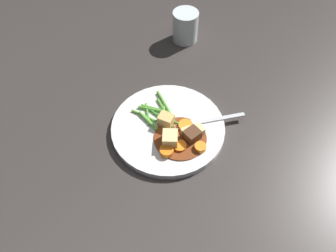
{
  "coord_description": "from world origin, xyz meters",
  "views": [
    {
      "loc": [
        0.39,
        -0.3,
        0.66
      ],
      "look_at": [
        0.0,
        0.0,
        0.02
      ],
      "focal_mm": 36.73,
      "sensor_mm": 36.0,
      "label": 1
    }
  ],
  "objects_px": {
    "meat_chunk_0": "(192,135)",
    "dinner_plate": "(168,128)",
    "fork": "(207,121)",
    "carrot_slice_3": "(180,146)",
    "meat_chunk_1": "(174,137)",
    "carrot_slice_2": "(200,147)",
    "potato_chunk_1": "(170,139)",
    "carrot_slice_1": "(186,126)",
    "carrot_slice_0": "(167,151)",
    "potato_chunk_0": "(197,131)",
    "potato_chunk_3": "(166,120)",
    "potato_chunk_2": "(187,132)",
    "water_glass": "(185,26)"
  },
  "relations": [
    {
      "from": "meat_chunk_0",
      "to": "dinner_plate",
      "type": "bearing_deg",
      "value": -161.73
    },
    {
      "from": "fork",
      "to": "carrot_slice_3",
      "type": "bearing_deg",
      "value": -79.9
    },
    {
      "from": "meat_chunk_1",
      "to": "fork",
      "type": "height_order",
      "value": "meat_chunk_1"
    },
    {
      "from": "carrot_slice_2",
      "to": "potato_chunk_1",
      "type": "xyz_separation_m",
      "value": [
        -0.05,
        -0.04,
        0.01
      ]
    },
    {
      "from": "carrot_slice_1",
      "to": "carrot_slice_3",
      "type": "relative_size",
      "value": 1.09
    },
    {
      "from": "carrot_slice_0",
      "to": "potato_chunk_0",
      "type": "distance_m",
      "value": 0.09
    },
    {
      "from": "carrot_slice_1",
      "to": "fork",
      "type": "height_order",
      "value": "carrot_slice_1"
    },
    {
      "from": "potato_chunk_3",
      "to": "meat_chunk_0",
      "type": "bearing_deg",
      "value": 17.37
    },
    {
      "from": "potato_chunk_0",
      "to": "potato_chunk_2",
      "type": "bearing_deg",
      "value": -119.88
    },
    {
      "from": "fork",
      "to": "dinner_plate",
      "type": "bearing_deg",
      "value": -119.0
    },
    {
      "from": "carrot_slice_2",
      "to": "water_glass",
      "type": "bearing_deg",
      "value": 145.35
    },
    {
      "from": "meat_chunk_1",
      "to": "meat_chunk_0",
      "type": "bearing_deg",
      "value": 54.48
    },
    {
      "from": "carrot_slice_2",
      "to": "potato_chunk_0",
      "type": "bearing_deg",
      "value": 148.3
    },
    {
      "from": "potato_chunk_1",
      "to": "potato_chunk_2",
      "type": "distance_m",
      "value": 0.05
    },
    {
      "from": "potato_chunk_1",
      "to": "carrot_slice_0",
      "type": "bearing_deg",
      "value": -53.66
    },
    {
      "from": "carrot_slice_2",
      "to": "potato_chunk_3",
      "type": "distance_m",
      "value": 0.11
    },
    {
      "from": "potato_chunk_3",
      "to": "water_glass",
      "type": "relative_size",
      "value": 0.38
    },
    {
      "from": "carrot_slice_1",
      "to": "meat_chunk_0",
      "type": "bearing_deg",
      "value": -16.11
    },
    {
      "from": "dinner_plate",
      "to": "carrot_slice_0",
      "type": "distance_m",
      "value": 0.08
    },
    {
      "from": "meat_chunk_1",
      "to": "water_glass",
      "type": "relative_size",
      "value": 0.23
    },
    {
      "from": "potato_chunk_0",
      "to": "potato_chunk_3",
      "type": "distance_m",
      "value": 0.08
    },
    {
      "from": "carrot_slice_1",
      "to": "potato_chunk_3",
      "type": "relative_size",
      "value": 0.99
    },
    {
      "from": "dinner_plate",
      "to": "water_glass",
      "type": "height_order",
      "value": "water_glass"
    },
    {
      "from": "potato_chunk_1",
      "to": "meat_chunk_1",
      "type": "distance_m",
      "value": 0.02
    },
    {
      "from": "carrot_slice_3",
      "to": "potato_chunk_3",
      "type": "bearing_deg",
      "value": 168.38
    },
    {
      "from": "potato_chunk_0",
      "to": "fork",
      "type": "relative_size",
      "value": 0.17
    },
    {
      "from": "carrot_slice_1",
      "to": "potato_chunk_0",
      "type": "bearing_deg",
      "value": 14.97
    },
    {
      "from": "carrot_slice_0",
      "to": "meat_chunk_1",
      "type": "relative_size",
      "value": 1.51
    },
    {
      "from": "carrot_slice_3",
      "to": "potato_chunk_0",
      "type": "bearing_deg",
      "value": 94.1
    },
    {
      "from": "carrot_slice_3",
      "to": "potato_chunk_0",
      "type": "xyz_separation_m",
      "value": [
        -0.0,
        0.06,
        0.01
      ]
    },
    {
      "from": "potato_chunk_3",
      "to": "water_glass",
      "type": "xyz_separation_m",
      "value": [
        -0.23,
        0.25,
        0.01
      ]
    },
    {
      "from": "carrot_slice_0",
      "to": "potato_chunk_1",
      "type": "bearing_deg",
      "value": 126.34
    },
    {
      "from": "potato_chunk_0",
      "to": "potato_chunk_1",
      "type": "relative_size",
      "value": 0.75
    },
    {
      "from": "carrot_slice_2",
      "to": "carrot_slice_3",
      "type": "distance_m",
      "value": 0.05
    },
    {
      "from": "meat_chunk_0",
      "to": "fork",
      "type": "bearing_deg",
      "value": 104.89
    },
    {
      "from": "carrot_slice_0",
      "to": "potato_chunk_1",
      "type": "relative_size",
      "value": 0.85
    },
    {
      "from": "carrot_slice_0",
      "to": "potato_chunk_3",
      "type": "distance_m",
      "value": 0.08
    },
    {
      "from": "carrot_slice_2",
      "to": "potato_chunk_0",
      "type": "height_order",
      "value": "potato_chunk_0"
    },
    {
      "from": "potato_chunk_3",
      "to": "meat_chunk_0",
      "type": "height_order",
      "value": "potato_chunk_3"
    },
    {
      "from": "carrot_slice_3",
      "to": "potato_chunk_0",
      "type": "height_order",
      "value": "potato_chunk_0"
    },
    {
      "from": "carrot_slice_3",
      "to": "dinner_plate",
      "type": "bearing_deg",
      "value": 165.94
    },
    {
      "from": "dinner_plate",
      "to": "potato_chunk_3",
      "type": "relative_size",
      "value": 7.94
    },
    {
      "from": "potato_chunk_0",
      "to": "fork",
      "type": "distance_m",
      "value": 0.05
    },
    {
      "from": "potato_chunk_1",
      "to": "fork",
      "type": "distance_m",
      "value": 0.11
    },
    {
      "from": "dinner_plate",
      "to": "potato_chunk_0",
      "type": "bearing_deg",
      "value": 33.49
    },
    {
      "from": "carrot_slice_3",
      "to": "meat_chunk_0",
      "type": "distance_m",
      "value": 0.04
    },
    {
      "from": "carrot_slice_1",
      "to": "carrot_slice_0",
      "type": "bearing_deg",
      "value": -69.24
    },
    {
      "from": "potato_chunk_0",
      "to": "water_glass",
      "type": "relative_size",
      "value": 0.3
    },
    {
      "from": "potato_chunk_0",
      "to": "water_glass",
      "type": "distance_m",
      "value": 0.37
    },
    {
      "from": "carrot_slice_1",
      "to": "potato_chunk_2",
      "type": "distance_m",
      "value": 0.02
    }
  ]
}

